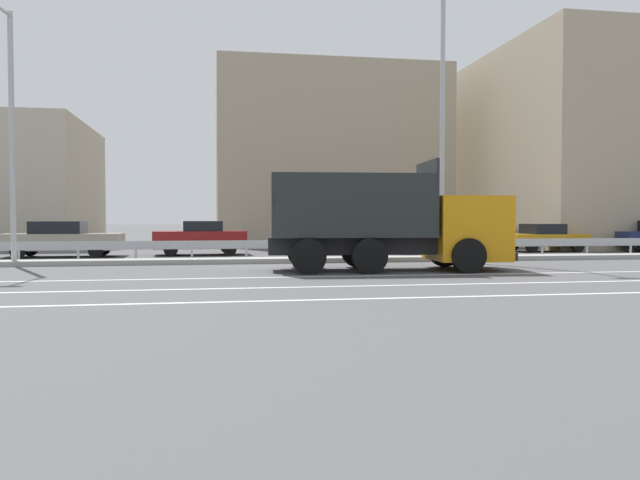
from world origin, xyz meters
TOP-DOWN VIEW (x-y plane):
  - ground_plane at (0.00, 0.00)m, footprint 320.00×320.00m
  - lane_strip_0 at (3.04, -3.79)m, footprint 68.56×0.16m
  - lane_strip_1 at (3.04, -6.35)m, footprint 68.56×0.16m
  - lane_strip_2 at (3.04, -8.68)m, footprint 68.56×0.16m
  - median_island at (0.00, 1.90)m, footprint 37.71×1.10m
  - median_guardrail at (-0.00, 3.28)m, footprint 68.56×0.09m
  - dump_truck at (3.96, -2.07)m, footprint 7.58×3.25m
  - median_road_sign at (5.78, 1.90)m, footprint 0.84×0.16m
  - street_lamp_1 at (-9.03, 1.65)m, footprint 0.72×2.55m
  - street_lamp_2 at (6.30, 1.62)m, footprint 0.71×2.17m
  - parked_car_3 at (-8.60, 6.87)m, footprint 4.87×2.01m
  - parked_car_4 at (-2.85, 7.34)m, footprint 4.10×2.12m
  - parked_car_5 at (2.84, 7.43)m, footprint 4.26×2.10m
  - parked_car_6 at (7.96, 7.13)m, footprint 4.55×2.25m
  - parked_car_7 at (13.80, 7.51)m, footprint 3.92×2.09m
  - background_building_1 at (5.03, 20.98)m, footprint 14.13×12.58m
  - background_building_2 at (22.66, 15.27)m, footprint 16.22×15.97m

SIDE VIEW (x-z plane):
  - ground_plane at x=0.00m, z-range 0.00..0.00m
  - lane_strip_0 at x=3.04m, z-range 0.00..0.01m
  - lane_strip_1 at x=3.04m, z-range 0.00..0.01m
  - lane_strip_2 at x=3.04m, z-range 0.00..0.01m
  - median_island at x=0.00m, z-range 0.00..0.18m
  - median_guardrail at x=0.00m, z-range 0.18..0.96m
  - parked_car_7 at x=13.80m, z-range 0.01..1.37m
  - parked_car_5 at x=2.84m, z-range 0.01..1.42m
  - parked_car_3 at x=-8.60m, z-range 0.01..1.51m
  - parked_car_4 at x=-2.85m, z-range 0.02..1.53m
  - parked_car_6 at x=7.96m, z-range -0.01..1.63m
  - median_road_sign at x=5.78m, z-range 0.10..2.31m
  - dump_truck at x=3.96m, z-range -0.48..2.93m
  - street_lamp_1 at x=-9.03m, z-range 0.52..9.13m
  - background_building_1 at x=5.03m, z-range 0.00..11.00m
  - street_lamp_2 at x=6.30m, z-range 0.49..10.83m
  - background_building_2 at x=22.66m, z-range 0.00..11.83m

